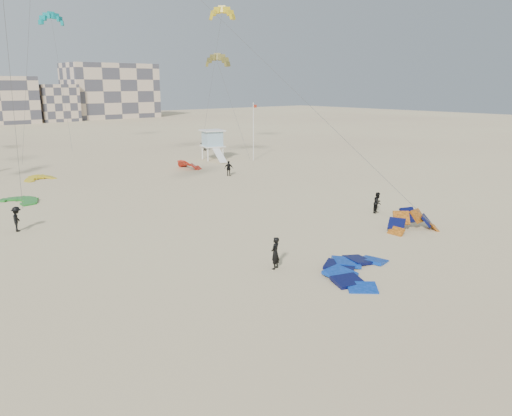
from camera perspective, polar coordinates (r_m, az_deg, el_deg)
ground at (r=24.49m, az=5.38°, el=-10.27°), size 320.00×320.00×0.00m
kite_ground_blue at (r=28.03m, az=11.58°, el=-7.30°), size 6.98×7.07×1.39m
kite_ground_orange at (r=36.77m, az=17.44°, el=-2.52°), size 4.80×4.79×3.83m
kite_ground_green at (r=48.35m, az=-25.39°, el=0.63°), size 4.87×4.75×0.63m
kite_ground_red_far at (r=61.78m, az=-7.70°, el=4.50°), size 3.81×3.66×3.14m
kite_ground_yellow at (r=58.79m, az=-23.44°, el=2.99°), size 3.47×3.64×1.42m
kitesurfer_main at (r=27.80m, az=2.21°, el=-5.17°), size 0.79×0.66×1.84m
kitesurfer_b at (r=40.93m, az=13.73°, el=0.60°), size 0.94×0.80×1.68m
kitesurfer_c at (r=38.56m, az=-25.65°, el=-1.15°), size 1.05×1.31×1.78m
kitesurfer_d at (r=56.16m, az=-3.13°, el=4.54°), size 0.97×1.03×1.70m
kitesurfer_f at (r=78.47m, az=-5.93°, el=7.25°), size 0.68×1.79×1.89m
kite_fly_olive at (r=63.04m, az=-4.45°, el=16.35°), size 4.11×6.92×12.77m
kite_fly_yellow at (r=76.40m, az=-3.93°, el=21.20°), size 5.09×6.49×20.03m
kite_fly_teal_b at (r=83.99m, az=-22.34°, el=19.25°), size 4.05×11.60×19.19m
lifeguard_tower_near at (r=68.46m, az=-4.98°, el=7.19°), size 3.48×5.88×4.04m
flagpole at (r=67.33m, az=-0.29°, el=8.87°), size 0.62×0.10×7.68m
condo_east at (r=161.69m, az=-16.26°, el=12.71°), size 26.00×14.00×16.00m
condo_fill_right at (r=151.48m, az=-21.88°, el=11.09°), size 10.00×10.00×10.00m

